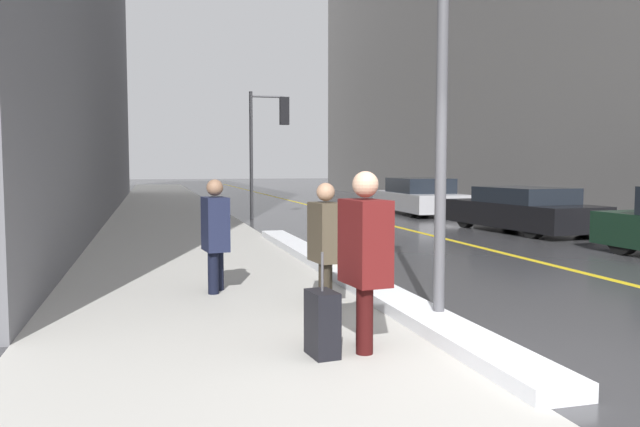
% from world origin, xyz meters
% --- Properties ---
extents(ground_plane, '(160.00, 160.00, 0.00)m').
position_xyz_m(ground_plane, '(0.00, 0.00, 0.00)').
color(ground_plane, '#38383A').
extents(sidewalk_slab, '(4.00, 80.00, 0.01)m').
position_xyz_m(sidewalk_slab, '(-2.00, 15.00, 0.01)').
color(sidewalk_slab, '#B2AFA8').
rests_on(sidewalk_slab, ground).
extents(road_centre_stripe, '(0.16, 80.00, 0.00)m').
position_xyz_m(road_centre_stripe, '(4.00, 15.00, 0.00)').
color(road_centre_stripe, gold).
rests_on(road_centre_stripe, ground).
extents(snow_bank_curb, '(0.52, 11.15, 0.15)m').
position_xyz_m(snow_bank_curb, '(0.16, 4.90, 0.07)').
color(snow_bank_curb, white).
rests_on(snow_bank_curb, ground).
extents(building_facade_right, '(6.00, 36.00, 16.02)m').
position_xyz_m(building_facade_right, '(13.00, 22.00, 8.01)').
color(building_facade_right, slate).
rests_on(building_facade_right, ground).
extents(lamp_post, '(0.28, 0.28, 5.34)m').
position_xyz_m(lamp_post, '(0.30, 1.69, 3.17)').
color(lamp_post, '#515156').
rests_on(lamp_post, ground).
extents(traffic_light_near, '(1.31, 0.32, 4.11)m').
position_xyz_m(traffic_light_near, '(1.16, 15.83, 2.98)').
color(traffic_light_near, '#515156').
rests_on(traffic_light_near, ground).
extents(pedestrian_trailing, '(0.38, 0.57, 1.67)m').
position_xyz_m(pedestrian_trailing, '(-0.79, 1.00, 0.92)').
color(pedestrian_trailing, '#340C0C').
rests_on(pedestrian_trailing, ground).
extents(pedestrian_nearside, '(0.34, 0.52, 1.51)m').
position_xyz_m(pedestrian_nearside, '(-0.67, 2.76, 0.84)').
color(pedestrian_nearside, '#2A241B').
rests_on(pedestrian_nearside, ground).
extents(pedestrian_in_glasses, '(0.35, 0.53, 1.53)m').
position_xyz_m(pedestrian_in_glasses, '(-1.85, 4.03, 0.85)').
color(pedestrian_in_glasses, black).
rests_on(pedestrian_in_glasses, ground).
extents(parked_car_black, '(2.21, 4.70, 1.16)m').
position_xyz_m(parked_car_black, '(6.71, 9.95, 0.56)').
color(parked_car_black, black).
rests_on(parked_car_black, ground).
extents(parked_car_silver, '(2.08, 4.95, 1.28)m').
position_xyz_m(parked_car_silver, '(6.62, 16.29, 0.61)').
color(parked_car_silver, '#B2B2B7').
rests_on(parked_car_silver, ground).
extents(rolling_suitcase, '(0.26, 0.38, 0.95)m').
position_xyz_m(rolling_suitcase, '(-1.22, 0.91, 0.30)').
color(rolling_suitcase, black).
rests_on(rolling_suitcase, ground).
extents(fire_hydrant, '(0.20, 0.20, 0.70)m').
position_xyz_m(fire_hydrant, '(0.28, 5.03, 0.35)').
color(fire_hydrant, gold).
rests_on(fire_hydrant, ground).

